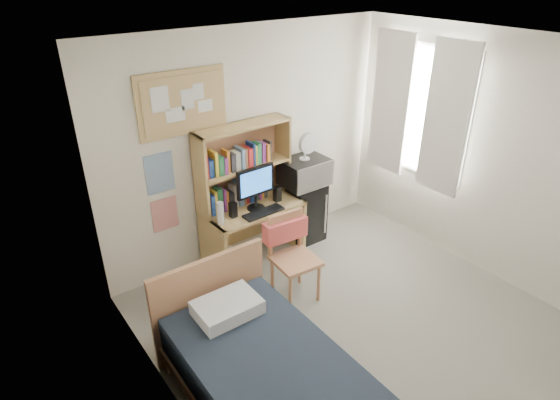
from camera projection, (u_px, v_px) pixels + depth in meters
floor at (378, 341)px, 4.37m from camera, size 3.60×4.20×0.02m
ceiling at (415, 54)px, 3.17m from camera, size 3.60×4.20×0.02m
wall_back at (250, 145)px, 5.26m from camera, size 3.60×0.04×2.60m
wall_left at (192, 309)px, 2.82m from camera, size 0.04×4.20×2.60m
wall_right at (513, 167)px, 4.72m from camera, size 0.04×4.20×2.60m
window_unit at (419, 111)px, 5.41m from camera, size 0.10×1.40×1.70m
curtain_left at (446, 120)px, 5.11m from camera, size 0.04×0.55×1.70m
curtain_right at (390, 103)px, 5.68m from camera, size 0.04×0.55×1.70m
bulletin_board at (182, 103)px, 4.55m from camera, size 0.94×0.03×0.64m
poster_wave at (159, 173)px, 4.70m from camera, size 0.30×0.01×0.42m
poster_japan at (165, 214)px, 4.92m from camera, size 0.28×0.01×0.36m
desk at (254, 233)px, 5.39m from camera, size 1.14×0.59×0.70m
desk_chair at (296, 260)px, 4.72m from camera, size 0.50×0.50×0.93m
mini_fridge at (302, 211)px, 5.80m from camera, size 0.45×0.45×0.76m
bed at (281, 399)px, 3.45m from camera, size 1.07×2.10×0.57m
hutch at (244, 165)px, 5.12m from camera, size 1.13×0.32×0.92m
monitor at (256, 189)px, 5.08m from camera, size 0.46×0.05×0.49m
keyboard at (264, 212)px, 5.09m from camera, size 0.48×0.17×0.02m
speaker_left at (233, 210)px, 4.99m from camera, size 0.07×0.07×0.17m
speaker_right at (277, 194)px, 5.31m from camera, size 0.08×0.08×0.18m
water_bottle at (220, 213)px, 4.84m from camera, size 0.07×0.07×0.25m
hoodie at (285, 229)px, 4.75m from camera, size 0.48×0.18×0.22m
microwave at (304, 172)px, 5.54m from camera, size 0.54×0.41×0.31m
desk_fan at (305, 147)px, 5.40m from camera, size 0.25×0.25×0.30m
pillow at (227, 307)px, 3.83m from camera, size 0.52×0.37×0.12m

